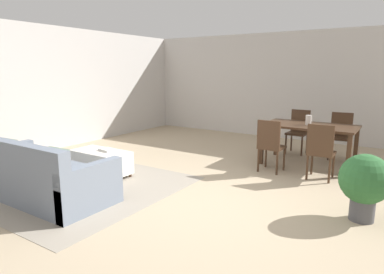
{
  "coord_description": "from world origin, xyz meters",
  "views": [
    {
      "loc": [
        2.19,
        -3.63,
        1.74
      ],
      "look_at": [
        -0.68,
        0.77,
        0.7
      ],
      "focal_mm": 31.49,
      "sensor_mm": 36.0,
      "label": 1
    }
  ],
  "objects_px": {
    "dining_chair_far_left": "(299,129)",
    "dining_chair_near_right": "(321,149)",
    "ottoman_table": "(101,162)",
    "book_on_ottoman": "(108,150)",
    "couch": "(39,178)",
    "dining_chair_near_left": "(270,143)",
    "potted_plant": "(365,182)",
    "dining_table": "(309,130)",
    "vase_centerpiece": "(308,120)",
    "dining_chair_far_right": "(341,133)"
  },
  "relations": [
    {
      "from": "dining_table",
      "to": "book_on_ottoman",
      "type": "xyz_separation_m",
      "value": [
        -2.63,
        -2.52,
        -0.22
      ]
    },
    {
      "from": "couch",
      "to": "potted_plant",
      "type": "bearing_deg",
      "value": 23.17
    },
    {
      "from": "vase_centerpiece",
      "to": "potted_plant",
      "type": "xyz_separation_m",
      "value": [
        1.19,
        -2.06,
        -0.38
      ]
    },
    {
      "from": "dining_chair_far_right",
      "to": "potted_plant",
      "type": "xyz_separation_m",
      "value": [
        0.77,
        -2.92,
        -0.05
      ]
    },
    {
      "from": "vase_centerpiece",
      "to": "potted_plant",
      "type": "distance_m",
      "value": 2.41
    },
    {
      "from": "ottoman_table",
      "to": "dining_chair_near_left",
      "type": "distance_m",
      "value": 2.89
    },
    {
      "from": "couch",
      "to": "dining_table",
      "type": "xyz_separation_m",
      "value": [
        2.67,
        3.74,
        0.38
      ]
    },
    {
      "from": "dining_table",
      "to": "book_on_ottoman",
      "type": "distance_m",
      "value": 3.65
    },
    {
      "from": "dining_chair_far_left",
      "to": "couch",
      "type": "bearing_deg",
      "value": -115.99
    },
    {
      "from": "dining_chair_near_right",
      "to": "dining_chair_far_right",
      "type": "height_order",
      "value": "same"
    },
    {
      "from": "dining_chair_far_left",
      "to": "potted_plant",
      "type": "bearing_deg",
      "value": -61.44
    },
    {
      "from": "dining_chair_near_right",
      "to": "ottoman_table",
      "type": "bearing_deg",
      "value": -150.52
    },
    {
      "from": "potted_plant",
      "to": "vase_centerpiece",
      "type": "bearing_deg",
      "value": 120.09
    },
    {
      "from": "dining_chair_far_right",
      "to": "vase_centerpiece",
      "type": "xyz_separation_m",
      "value": [
        -0.43,
        -0.86,
        0.33
      ]
    },
    {
      "from": "dining_chair_near_left",
      "to": "vase_centerpiece",
      "type": "xyz_separation_m",
      "value": [
        0.41,
        0.82,
        0.33
      ]
    },
    {
      "from": "couch",
      "to": "dining_chair_near_right",
      "type": "relative_size",
      "value": 2.33
    },
    {
      "from": "dining_table",
      "to": "dining_chair_far_right",
      "type": "height_order",
      "value": "dining_chair_far_right"
    },
    {
      "from": "dining_table",
      "to": "potted_plant",
      "type": "distance_m",
      "value": 2.41
    },
    {
      "from": "dining_chair_far_left",
      "to": "dining_chair_far_right",
      "type": "distance_m",
      "value": 0.84
    },
    {
      "from": "couch",
      "to": "ottoman_table",
      "type": "relative_size",
      "value": 2.13
    },
    {
      "from": "dining_chair_far_left",
      "to": "dining_table",
      "type": "bearing_deg",
      "value": -63.21
    },
    {
      "from": "book_on_ottoman",
      "to": "couch",
      "type": "bearing_deg",
      "value": -92.05
    },
    {
      "from": "couch",
      "to": "book_on_ottoman",
      "type": "relative_size",
      "value": 8.25
    },
    {
      "from": "dining_chair_near_left",
      "to": "potted_plant",
      "type": "distance_m",
      "value": 2.03
    },
    {
      "from": "dining_chair_far_left",
      "to": "dining_chair_near_right",
      "type": "bearing_deg",
      "value": -63.8
    },
    {
      "from": "dining_chair_far_left",
      "to": "dining_chair_far_right",
      "type": "xyz_separation_m",
      "value": [
        0.84,
        -0.03,
        0.0
      ]
    },
    {
      "from": "dining_table",
      "to": "dining_chair_near_left",
      "type": "height_order",
      "value": "dining_chair_near_left"
    },
    {
      "from": "potted_plant",
      "to": "dining_chair_far_left",
      "type": "bearing_deg",
      "value": 118.56
    },
    {
      "from": "couch",
      "to": "dining_chair_near_left",
      "type": "height_order",
      "value": "dining_chair_near_left"
    },
    {
      "from": "ottoman_table",
      "to": "dining_chair_far_right",
      "type": "bearing_deg",
      "value": 47.53
    },
    {
      "from": "dining_chair_near_left",
      "to": "dining_chair_far_right",
      "type": "relative_size",
      "value": 1.0
    },
    {
      "from": "couch",
      "to": "dining_chair_far_left",
      "type": "xyz_separation_m",
      "value": [
        2.24,
        4.6,
        0.23
      ]
    },
    {
      "from": "dining_table",
      "to": "dining_chair_near_right",
      "type": "xyz_separation_m",
      "value": [
        0.4,
        -0.83,
        -0.15
      ]
    },
    {
      "from": "dining_chair_near_right",
      "to": "book_on_ottoman",
      "type": "xyz_separation_m",
      "value": [
        -3.03,
        -1.69,
        -0.07
      ]
    },
    {
      "from": "ottoman_table",
      "to": "vase_centerpiece",
      "type": "bearing_deg",
      "value": 43.4
    },
    {
      "from": "dining_table",
      "to": "couch",
      "type": "bearing_deg",
      "value": -125.55
    },
    {
      "from": "dining_chair_far_right",
      "to": "potted_plant",
      "type": "height_order",
      "value": "dining_chair_far_right"
    },
    {
      "from": "vase_centerpiece",
      "to": "potted_plant",
      "type": "relative_size",
      "value": 0.23
    },
    {
      "from": "dining_chair_near_left",
      "to": "dining_chair_far_left",
      "type": "distance_m",
      "value": 1.71
    },
    {
      "from": "book_on_ottoman",
      "to": "dining_chair_near_left",
      "type": "bearing_deg",
      "value": 37.15
    },
    {
      "from": "dining_table",
      "to": "book_on_ottoman",
      "type": "bearing_deg",
      "value": -136.26
    },
    {
      "from": "couch",
      "to": "ottoman_table",
      "type": "distance_m",
      "value": 1.15
    },
    {
      "from": "dining_chair_near_right",
      "to": "vase_centerpiece",
      "type": "height_order",
      "value": "vase_centerpiece"
    },
    {
      "from": "ottoman_table",
      "to": "dining_chair_near_right",
      "type": "bearing_deg",
      "value": 29.48
    },
    {
      "from": "dining_chair_near_left",
      "to": "potted_plant",
      "type": "bearing_deg",
      "value": -37.79
    },
    {
      "from": "dining_chair_far_left",
      "to": "dining_chair_far_right",
      "type": "bearing_deg",
      "value": -1.93
    },
    {
      "from": "ottoman_table",
      "to": "dining_chair_far_left",
      "type": "distance_m",
      "value": 4.15
    },
    {
      "from": "dining_table",
      "to": "book_on_ottoman",
      "type": "height_order",
      "value": "dining_table"
    },
    {
      "from": "dining_chair_near_right",
      "to": "dining_chair_far_right",
      "type": "distance_m",
      "value": 1.66
    },
    {
      "from": "ottoman_table",
      "to": "book_on_ottoman",
      "type": "bearing_deg",
      "value": 38.79
    }
  ]
}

